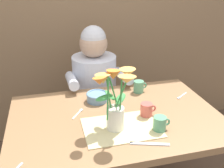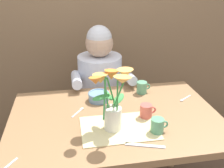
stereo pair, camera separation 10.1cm
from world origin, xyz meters
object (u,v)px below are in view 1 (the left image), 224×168
at_px(dinner_knife, 150,144).
at_px(ceramic_bowl, 97,97).
at_px(tea_cup, 139,87).
at_px(coffee_cup, 147,110).
at_px(flower_vase, 115,97).
at_px(seated_person, 95,96).
at_px(ceramic_mug, 160,124).

bearing_deg(dinner_knife, ceramic_bowl, 125.62).
distance_m(tea_cup, coffee_cup, 0.31).
height_order(ceramic_bowl, dinner_knife, ceramic_bowl).
relative_size(flower_vase, ceramic_bowl, 2.48).
bearing_deg(seated_person, coffee_cup, -70.79).
xyz_separation_m(seated_person, tea_cup, (0.24, -0.35, 0.22)).
height_order(dinner_knife, tea_cup, tea_cup).
xyz_separation_m(ceramic_bowl, dinner_knife, (0.16, -0.50, -0.03)).
distance_m(seated_person, ceramic_bowl, 0.46).
xyz_separation_m(seated_person, dinner_knife, (0.10, -0.91, 0.18)).
distance_m(seated_person, flower_vase, 0.83).
xyz_separation_m(seated_person, ceramic_mug, (0.19, -0.81, 0.22)).
relative_size(ceramic_bowl, ceramic_mug, 1.46).
bearing_deg(dinner_knife, coffee_cup, 90.42).
distance_m(ceramic_bowl, tea_cup, 0.31).
bearing_deg(ceramic_mug, ceramic_bowl, 122.12).
height_order(tea_cup, coffee_cup, same).
height_order(coffee_cup, ceramic_mug, same).
relative_size(dinner_knife, tea_cup, 2.04).
bearing_deg(coffee_cup, tea_cup, 78.25).
bearing_deg(flower_vase, seated_person, 87.43).
bearing_deg(flower_vase, tea_cup, 54.96).
height_order(ceramic_bowl, tea_cup, tea_cup).
distance_m(seated_person, ceramic_mug, 0.86).
height_order(flower_vase, tea_cup, flower_vase).
bearing_deg(coffee_cup, ceramic_bowl, 133.63).
bearing_deg(tea_cup, ceramic_mug, -96.17).
relative_size(flower_vase, tea_cup, 3.63).
distance_m(tea_cup, ceramic_mug, 0.46).
bearing_deg(flower_vase, ceramic_mug, -17.65).
relative_size(seated_person, coffee_cup, 12.20).
bearing_deg(ceramic_bowl, coffee_cup, -46.37).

